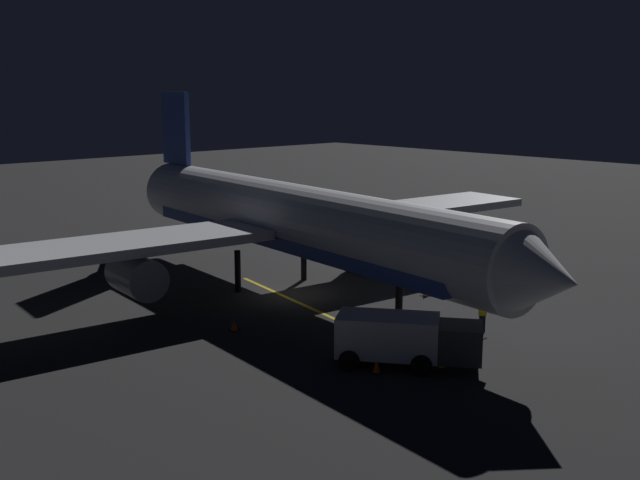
% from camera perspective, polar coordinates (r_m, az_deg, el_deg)
% --- Properties ---
extents(ground_plane, '(180.00, 180.00, 0.20)m').
position_cam_1_polar(ground_plane, '(44.44, -1.76, -4.19)').
color(ground_plane, '#262627').
extents(apron_guide_stripe, '(3.59, 18.38, 0.01)m').
position_cam_1_polar(apron_guide_stripe, '(40.58, 0.35, -5.53)').
color(apron_guide_stripe, gold).
rests_on(apron_guide_stripe, ground_plane).
extents(airliner, '(37.75, 38.60, 11.45)m').
position_cam_1_polar(airliner, '(43.99, -2.25, 1.42)').
color(airliner, white).
rests_on(airliner, ground_plane).
extents(baggage_truck, '(5.28, 6.13, 2.19)m').
position_cam_1_polar(baggage_truck, '(33.19, 6.19, -7.35)').
color(baggage_truck, silver).
rests_on(baggage_truck, ground_plane).
extents(catering_truck, '(6.07, 3.08, 2.27)m').
position_cam_1_polar(catering_truck, '(50.76, 4.39, -0.78)').
color(catering_truck, gold).
rests_on(catering_truck, ground_plane).
extents(ground_crew_worker, '(0.40, 0.40, 1.74)m').
position_cam_1_polar(ground_crew_worker, '(38.37, 11.95, -5.40)').
color(ground_crew_worker, black).
rests_on(ground_crew_worker, ground_plane).
extents(traffic_cone_near_left, '(0.50, 0.50, 0.55)m').
position_cam_1_polar(traffic_cone_near_left, '(32.61, 4.20, -9.36)').
color(traffic_cone_near_left, '#EA590F').
rests_on(traffic_cone_near_left, ground_plane).
extents(traffic_cone_near_right, '(0.50, 0.50, 0.55)m').
position_cam_1_polar(traffic_cone_near_right, '(44.47, 7.87, -3.81)').
color(traffic_cone_near_right, '#EA590F').
rests_on(traffic_cone_near_right, ground_plane).
extents(traffic_cone_under_wing, '(0.50, 0.50, 0.55)m').
position_cam_1_polar(traffic_cone_under_wing, '(37.54, 11.75, -6.78)').
color(traffic_cone_under_wing, '#EA590F').
rests_on(traffic_cone_under_wing, ground_plane).
extents(traffic_cone_far, '(0.50, 0.50, 0.55)m').
position_cam_1_polar(traffic_cone_far, '(38.14, -6.39, -6.32)').
color(traffic_cone_far, '#EA590F').
rests_on(traffic_cone_far, ground_plane).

